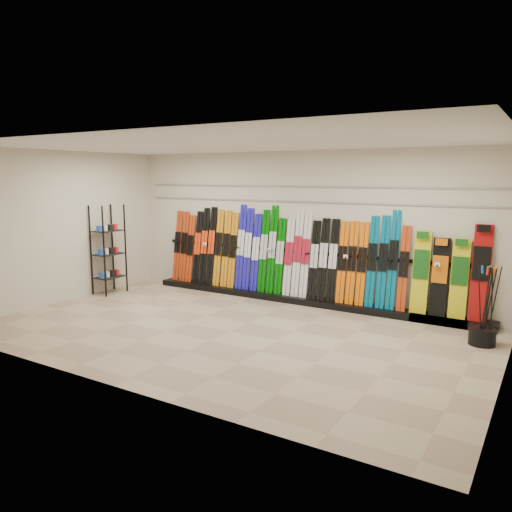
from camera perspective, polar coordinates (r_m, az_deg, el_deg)
The scene contains 13 objects.
floor at distance 8.23m, azimuth -3.02°, elevation -8.60°, with size 8.00×8.00×0.00m, color #9F836D.
back_wall at distance 10.05m, azimuth 4.97°, elevation 3.36°, with size 8.00×8.00×0.00m, color beige.
left_wall at distance 10.67m, azimuth -21.16°, elevation 3.12°, with size 5.00×5.00×0.00m, color beige.
right_wall at distance 6.56m, azimuth 27.12°, elevation -0.69°, with size 5.00×5.00×0.00m, color beige.
ceiling at distance 7.86m, azimuth -3.21°, elevation 12.73°, with size 8.00×8.00×0.00m, color silver.
ski_rack_base at distance 10.01m, azimuth 5.45°, elevation -5.05°, with size 8.00×0.40×0.12m, color black.
skis at distance 10.21m, azimuth 2.28°, elevation 0.28°, with size 5.38×0.29×1.80m.
snowboards at distance 9.10m, azimuth 21.36°, elevation -2.05°, with size 1.25×0.25×1.60m.
accessory_rack at distance 11.12m, azimuth -16.51°, elevation 0.72°, with size 0.40×0.60×1.90m, color black.
pole_bin at distance 8.29m, azimuth 24.42°, elevation -8.39°, with size 0.39×0.39×0.25m, color black.
ski_poles at distance 8.16m, azimuth 24.93°, elevation -5.16°, with size 0.33×0.23×1.18m.
slatwall_rail_0 at distance 10.00m, azimuth 4.96°, elevation 6.21°, with size 7.60×0.02×0.03m, color gray.
slatwall_rail_1 at distance 9.99m, azimuth 4.98°, elevation 7.92°, with size 7.60×0.02×0.03m, color gray.
Camera 1 is at (4.43, -6.47, 2.50)m, focal length 35.00 mm.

